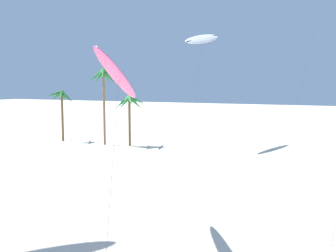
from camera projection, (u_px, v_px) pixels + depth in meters
palm_tree_0 at (62, 99)px, 51.30m from camera, size 3.88×3.88×6.91m
palm_tree_1 at (130, 103)px, 47.44m from camera, size 3.86×4.02×6.37m
palm_tree_2 at (104, 80)px, 47.92m from camera, size 4.06×4.17×9.69m
flying_kite_2 at (203, 39)px, 46.98m from camera, size 2.60×8.48×14.62m
flying_kite_5 at (119, 78)px, 17.43m from camera, size 5.50×10.39×9.40m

